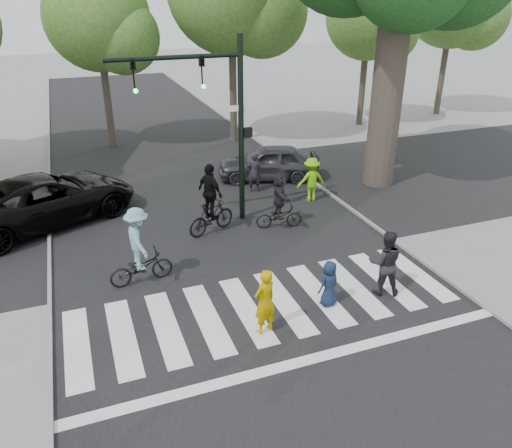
{
  "coord_description": "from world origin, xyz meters",
  "views": [
    {
      "loc": [
        -3.9,
        -8.64,
        7.19
      ],
      "look_at": [
        0.5,
        3.0,
        1.3
      ],
      "focal_mm": 35.0,
      "sensor_mm": 36.0,
      "label": 1
    }
  ],
  "objects": [
    {
      "name": "traffic_signal",
      "position": [
        0.35,
        6.2,
        3.9
      ],
      "size": [
        4.45,
        0.29,
        6.0
      ],
      "color": "black",
      "rests_on": "ground"
    },
    {
      "name": "bystander_dark",
      "position": [
        2.47,
        8.42,
        0.79
      ],
      "size": [
        0.66,
        0.52,
        1.58
      ],
      "primitive_type": "imported",
      "rotation": [
        0.0,
        0.0,
        2.86
      ],
      "color": "black",
      "rests_on": "ground"
    },
    {
      "name": "car_grey",
      "position": [
        3.54,
        9.56,
        0.71
      ],
      "size": [
        4.48,
        2.87,
        1.42
      ],
      "primitive_type": "imported",
      "rotation": [
        0.0,
        0.0,
        -1.88
      ],
      "color": "#353539",
      "rests_on": "ground"
    },
    {
      "name": "curb_left",
      "position": [
        -5.05,
        5.0,
        0.05
      ],
      "size": [
        0.1,
        70.0,
        0.1
      ],
      "primitive_type": "cube",
      "color": "gray",
      "rests_on": "ground"
    },
    {
      "name": "road_cross",
      "position": [
        0.0,
        8.0,
        0.01
      ],
      "size": [
        70.0,
        10.0,
        0.01
      ],
      "primitive_type": "cube",
      "color": "black",
      "rests_on": "ground"
    },
    {
      "name": "bystander_hivis",
      "position": [
        4.12,
        6.8,
        0.83
      ],
      "size": [
        1.1,
        0.68,
        1.65
      ],
      "primitive_type": "imported",
      "rotation": [
        0.0,
        0.0,
        3.08
      ],
      "color": "#65CE08",
      "rests_on": "ground"
    },
    {
      "name": "road_stem",
      "position": [
        0.0,
        5.0,
        0.01
      ],
      "size": [
        10.0,
        70.0,
        0.01
      ],
      "primitive_type": "cube",
      "color": "black",
      "rests_on": "ground"
    },
    {
      "name": "cyclist_mid",
      "position": [
        -0.09,
        5.5,
        0.95
      ],
      "size": [
        1.83,
        1.17,
        2.32
      ],
      "color": "black",
      "rests_on": "ground"
    },
    {
      "name": "car_suv",
      "position": [
        -5.03,
        8.24,
        0.83
      ],
      "size": [
        6.58,
        5.02,
        1.66
      ],
      "primitive_type": "imported",
      "rotation": [
        0.0,
        0.0,
        2.01
      ],
      "color": "black",
      "rests_on": "ground"
    },
    {
      "name": "crosswalk",
      "position": [
        0.0,
        0.66,
        0.01
      ],
      "size": [
        10.0,
        3.85,
        0.01
      ],
      "color": "silver",
      "rests_on": "ground"
    },
    {
      "name": "pedestrian_woman",
      "position": [
        -0.4,
        0.07,
        0.81
      ],
      "size": [
        0.69,
        0.57,
        1.62
      ],
      "primitive_type": "imported",
      "rotation": [
        0.0,
        0.0,
        3.49
      ],
      "color": "#B89400",
      "rests_on": "ground"
    },
    {
      "name": "bg_tree_4",
      "position": [
        12.23,
        16.12,
        5.64
      ],
      "size": [
        4.83,
        4.6,
        8.15
      ],
      "color": "brown",
      "rests_on": "ground"
    },
    {
      "name": "pedestrian_adult",
      "position": [
        3.07,
        0.5,
        0.88
      ],
      "size": [
        1.06,
        0.97,
        1.77
      ],
      "primitive_type": "imported",
      "rotation": [
        0.0,
        0.0,
        2.71
      ],
      "color": "black",
      "rests_on": "ground"
    },
    {
      "name": "cyclist_left",
      "position": [
        -2.69,
        3.23,
        0.94
      ],
      "size": [
        1.76,
        1.18,
        2.16
      ],
      "color": "black",
      "rests_on": "ground"
    },
    {
      "name": "cyclist_right",
      "position": [
        2.09,
        5.07,
        0.86
      ],
      "size": [
        1.6,
        1.49,
        1.93
      ],
      "color": "black",
      "rests_on": "ground"
    },
    {
      "name": "pedestrian_child",
      "position": [
        1.49,
        0.51,
        0.61
      ],
      "size": [
        0.68,
        0.54,
        1.21
      ],
      "primitive_type": "imported",
      "rotation": [
        0.0,
        0.0,
        3.44
      ],
      "color": "#16223E",
      "rests_on": "ground"
    },
    {
      "name": "bg_tree_2",
      "position": [
        -1.76,
        16.62,
        5.78
      ],
      "size": [
        5.04,
        4.8,
        8.4
      ],
      "color": "brown",
      "rests_on": "ground"
    },
    {
      "name": "curb_right",
      "position": [
        5.05,
        5.0,
        0.05
      ],
      "size": [
        0.1,
        70.0,
        0.1
      ],
      "primitive_type": "cube",
      "color": "gray",
      "rests_on": "ground"
    },
    {
      "name": "bg_tree_5",
      "position": [
        18.27,
        16.69,
        6.36
      ],
      "size": [
        5.67,
        5.4,
        9.3
      ],
      "color": "brown",
      "rests_on": "ground"
    },
    {
      "name": "ground",
      "position": [
        0.0,
        0.0,
        0.0
      ],
      "size": [
        120.0,
        120.0,
        0.0
      ],
      "primitive_type": "plane",
      "color": "gray",
      "rests_on": "ground"
    }
  ]
}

